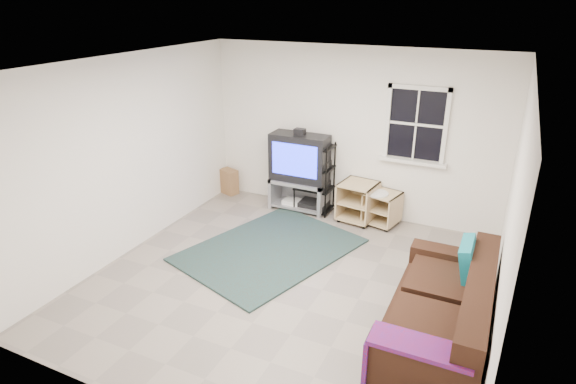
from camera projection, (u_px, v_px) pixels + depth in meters
The scene contains 8 objects.
room at pixel (416, 129), 6.87m from camera, with size 4.60×4.62×4.60m.
tv_unit at pixel (300, 166), 7.64m from camera, with size 0.92×0.46×1.35m.
av_rack at pixel (314, 182), 7.66m from camera, with size 0.57×0.42×1.14m.
side_table_left at pixel (359, 200), 7.41m from camera, with size 0.59×0.59×0.62m.
side_table_right at pixel (383, 206), 7.29m from camera, with size 0.56×0.56×0.54m.
sofa at pixel (442, 319), 4.70m from camera, with size 0.91×2.05×0.94m.
shag_rug at pixel (270, 250), 6.61m from camera, with size 1.68×2.31×0.03m, color #302015.
paper_bag at pixel (229, 181), 8.45m from camera, with size 0.31×0.20×0.44m, color #9A6645.
Camera 1 is at (2.15, -4.57, 3.27)m, focal length 30.00 mm.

